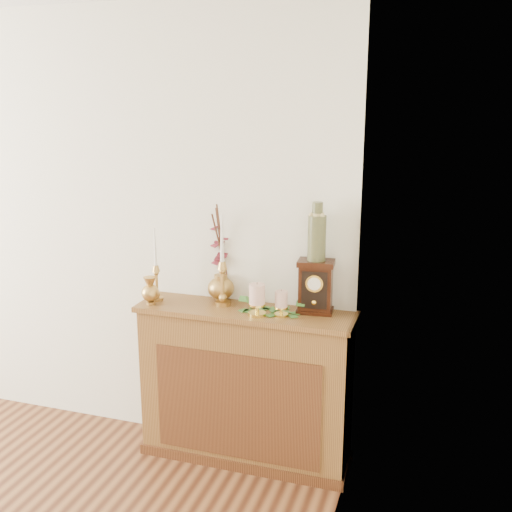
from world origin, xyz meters
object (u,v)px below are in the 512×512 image
(candlestick_left, at_px, (156,277))
(bud_vase, at_px, (150,291))
(candlestick_center, at_px, (222,276))
(ceramic_vase, at_px, (317,235))
(ginger_jar, at_px, (221,256))
(mantel_clock, at_px, (316,287))

(candlestick_left, height_order, bud_vase, candlestick_left)
(candlestick_center, xyz_separation_m, ceramic_vase, (0.52, 0.05, 0.26))
(ginger_jar, relative_size, mantel_clock, 1.96)
(candlestick_left, distance_m, mantel_clock, 0.93)
(candlestick_center, xyz_separation_m, bud_vase, (-0.40, -0.11, -0.09))
(mantel_clock, relative_size, ceramic_vase, 0.93)
(candlestick_center, bearing_deg, bud_vase, -164.06)
(candlestick_left, bearing_deg, ceramic_vase, 5.09)
(mantel_clock, bearing_deg, candlestick_left, 179.49)
(candlestick_left, relative_size, ceramic_vase, 1.35)
(candlestick_center, bearing_deg, mantel_clock, 5.07)
(candlestick_left, bearing_deg, mantel_clock, 4.92)
(ceramic_vase, bearing_deg, mantel_clock, -84.57)
(candlestick_center, bearing_deg, ceramic_vase, 5.37)
(bud_vase, distance_m, mantel_clock, 0.94)
(candlestick_center, bearing_deg, ginger_jar, 114.60)
(ginger_jar, bearing_deg, mantel_clock, -7.41)
(ginger_jar, bearing_deg, ceramic_vase, -7.16)
(candlestick_center, distance_m, ginger_jar, 0.16)
(candlestick_left, relative_size, candlestick_center, 0.82)
(ginger_jar, bearing_deg, candlestick_center, -65.40)
(candlestick_center, relative_size, mantel_clock, 1.78)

